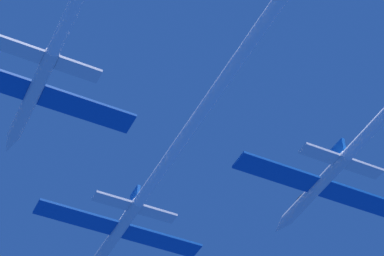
{
  "coord_description": "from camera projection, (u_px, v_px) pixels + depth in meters",
  "views": [
    {
      "loc": [
        -23.43,
        -66.48,
        -51.9
      ],
      "look_at": [
        0.04,
        -18.12,
        -0.36
      ],
      "focal_mm": 73.97,
      "sensor_mm": 36.0,
      "label": 1
    }
  ],
  "objects": [
    {
      "name": "jet_lead",
      "position": [
        204.0,
        109.0,
        72.42
      ],
      "size": [
        18.85,
        68.82,
        3.12
      ],
      "color": "silver"
    }
  ]
}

